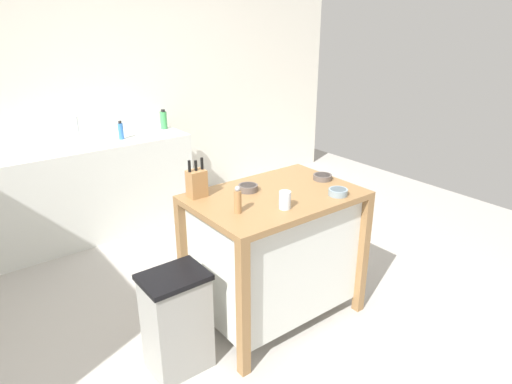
% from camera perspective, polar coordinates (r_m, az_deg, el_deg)
% --- Properties ---
extents(ground_plane, '(6.78, 6.78, 0.00)m').
position_cam_1_polar(ground_plane, '(3.24, -2.07, -15.70)').
color(ground_plane, '#ADA8A0').
rests_on(ground_plane, ground).
extents(wall_back, '(5.78, 0.10, 2.60)m').
position_cam_1_polar(wall_back, '(4.68, -19.19, 12.32)').
color(wall_back, silver).
rests_on(wall_back, ground).
extents(kitchen_island, '(1.06, 0.73, 0.90)m').
position_cam_1_polar(kitchen_island, '(3.02, 2.33, -7.26)').
color(kitchen_island, olive).
rests_on(kitchen_island, ground).
extents(knife_block, '(0.11, 0.09, 0.24)m').
position_cam_1_polar(knife_block, '(2.80, -7.52, 1.16)').
color(knife_block, '#9E7042').
rests_on(knife_block, kitchen_island).
extents(bowl_ceramic_small, '(0.13, 0.13, 0.04)m').
position_cam_1_polar(bowl_ceramic_small, '(3.12, 8.42, 1.91)').
color(bowl_ceramic_small, '#564C47').
rests_on(bowl_ceramic_small, kitchen_island).
extents(bowl_ceramic_wide, '(0.13, 0.13, 0.04)m').
position_cam_1_polar(bowl_ceramic_wide, '(2.89, -1.01, 0.55)').
color(bowl_ceramic_wide, '#564C47').
rests_on(bowl_ceramic_wide, kitchen_island).
extents(bowl_stoneware_deep, '(0.12, 0.12, 0.04)m').
position_cam_1_polar(bowl_stoneware_deep, '(2.87, 10.35, 0.02)').
color(bowl_stoneware_deep, gray).
rests_on(bowl_stoneware_deep, kitchen_island).
extents(drinking_cup, '(0.07, 0.07, 0.11)m').
position_cam_1_polar(drinking_cup, '(2.62, 3.68, -1.02)').
color(drinking_cup, silver).
rests_on(drinking_cup, kitchen_island).
extents(pepper_grinder, '(0.04, 0.04, 0.16)m').
position_cam_1_polar(pepper_grinder, '(2.55, -2.34, -1.06)').
color(pepper_grinder, '#9E7042').
rests_on(pepper_grinder, kitchen_island).
extents(trash_bin, '(0.36, 0.28, 0.63)m').
position_cam_1_polar(trash_bin, '(2.73, -9.99, -15.87)').
color(trash_bin, gray).
rests_on(trash_bin, ground).
extents(sink_counter, '(1.84, 0.60, 0.88)m').
position_cam_1_polar(sink_counter, '(4.47, -20.19, 0.35)').
color(sink_counter, silver).
rests_on(sink_counter, ground).
extents(sink_faucet, '(0.02, 0.02, 0.22)m').
position_cam_1_polar(sink_faucet, '(4.44, -21.67, 7.48)').
color(sink_faucet, '#B7BCC1').
rests_on(sink_faucet, sink_counter).
extents(bottle_spray_cleaner, '(0.05, 0.05, 0.17)m').
position_cam_1_polar(bottle_spray_cleaner, '(4.36, -16.74, 7.43)').
color(bottle_spray_cleaner, blue).
rests_on(bottle_spray_cleaner, sink_counter).
extents(bottle_dish_soap, '(0.07, 0.07, 0.20)m').
position_cam_1_polar(bottle_dish_soap, '(4.67, -11.62, 8.94)').
color(bottle_dish_soap, green).
rests_on(bottle_dish_soap, sink_counter).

